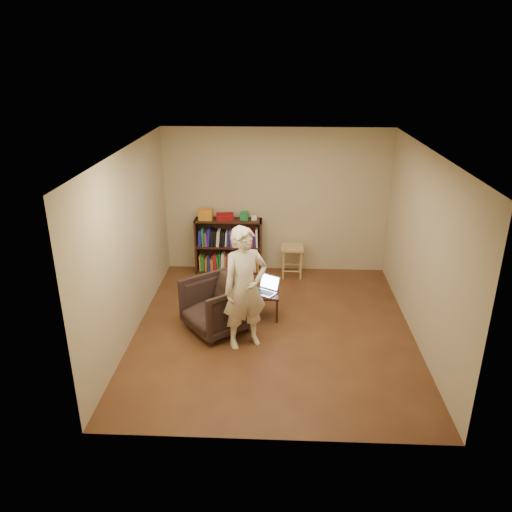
{
  "coord_description": "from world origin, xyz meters",
  "views": [
    {
      "loc": [
        0.04,
        -6.36,
        3.74
      ],
      "look_at": [
        -0.27,
        0.35,
        1.01
      ],
      "focal_mm": 35.0,
      "sensor_mm": 36.0,
      "label": 1
    }
  ],
  "objects_px": {
    "stool": "(292,252)",
    "person": "(245,288)",
    "bookshelf": "(229,249)",
    "side_table": "(266,297)",
    "laptop": "(266,288)",
    "armchair": "(217,306)"
  },
  "relations": [
    {
      "from": "armchair",
      "to": "side_table",
      "type": "distance_m",
      "value": 0.8
    },
    {
      "from": "armchair",
      "to": "laptop",
      "type": "relative_size",
      "value": 1.88
    },
    {
      "from": "person",
      "to": "bookshelf",
      "type": "bearing_deg",
      "value": 74.17
    },
    {
      "from": "laptop",
      "to": "person",
      "type": "relative_size",
      "value": 0.26
    },
    {
      "from": "armchair",
      "to": "laptop",
      "type": "bearing_deg",
      "value": 82.82
    },
    {
      "from": "person",
      "to": "armchair",
      "type": "bearing_deg",
      "value": 112.02
    },
    {
      "from": "stool",
      "to": "person",
      "type": "relative_size",
      "value": 0.33
    },
    {
      "from": "person",
      "to": "stool",
      "type": "bearing_deg",
      "value": 47.12
    },
    {
      "from": "stool",
      "to": "laptop",
      "type": "xyz_separation_m",
      "value": [
        -0.42,
        -1.5,
        0.0
      ]
    },
    {
      "from": "laptop",
      "to": "bookshelf",
      "type": "bearing_deg",
      "value": 144.73
    },
    {
      "from": "bookshelf",
      "to": "laptop",
      "type": "bearing_deg",
      "value": -66.39
    },
    {
      "from": "bookshelf",
      "to": "laptop",
      "type": "xyz_separation_m",
      "value": [
        0.73,
        -1.68,
        0.02
      ]
    },
    {
      "from": "armchair",
      "to": "person",
      "type": "bearing_deg",
      "value": 9.62
    },
    {
      "from": "bookshelf",
      "to": "stool",
      "type": "xyz_separation_m",
      "value": [
        1.15,
        -0.18,
        0.02
      ]
    },
    {
      "from": "armchair",
      "to": "laptop",
      "type": "distance_m",
      "value": 0.83
    },
    {
      "from": "stool",
      "to": "bookshelf",
      "type": "bearing_deg",
      "value": 171.19
    },
    {
      "from": "stool",
      "to": "person",
      "type": "bearing_deg",
      "value": -106.45
    },
    {
      "from": "laptop",
      "to": "armchair",
      "type": "bearing_deg",
      "value": -117.22
    },
    {
      "from": "stool",
      "to": "side_table",
      "type": "bearing_deg",
      "value": -105.45
    },
    {
      "from": "armchair",
      "to": "side_table",
      "type": "xyz_separation_m",
      "value": [
        0.69,
        0.39,
        -0.05
      ]
    },
    {
      "from": "side_table",
      "to": "armchair",
      "type": "bearing_deg",
      "value": -150.47
    },
    {
      "from": "person",
      "to": "side_table",
      "type": "bearing_deg",
      "value": 45.17
    }
  ]
}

